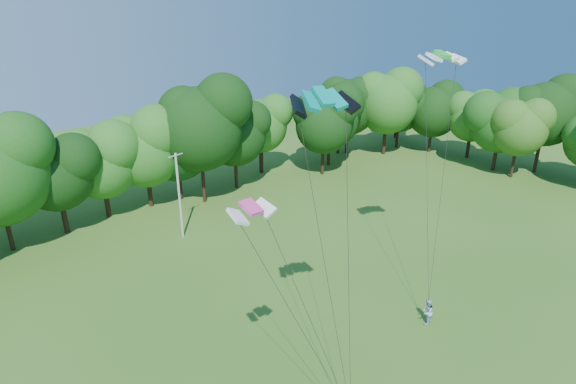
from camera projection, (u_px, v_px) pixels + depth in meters
utility_pole at (179, 195)px, 39.52m from camera, size 1.54×0.52×7.92m
kite_flyer_right at (427, 312)px, 29.08m from camera, size 1.01×0.86×1.79m
kite_teal at (323, 96)px, 17.34m from camera, size 2.84×1.82×0.68m
kite_green at (442, 54)px, 27.45m from camera, size 3.02×2.21×0.46m
kite_pink at (251, 207)px, 16.04m from camera, size 1.75×0.87×0.38m
tree_back_center at (175, 133)px, 46.86m from camera, size 8.13×8.13×11.83m
tree_back_east at (340, 108)px, 63.64m from camera, size 7.36×7.36×10.71m
tree_flank_east at (520, 127)px, 53.96m from camera, size 6.96×6.96×10.12m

